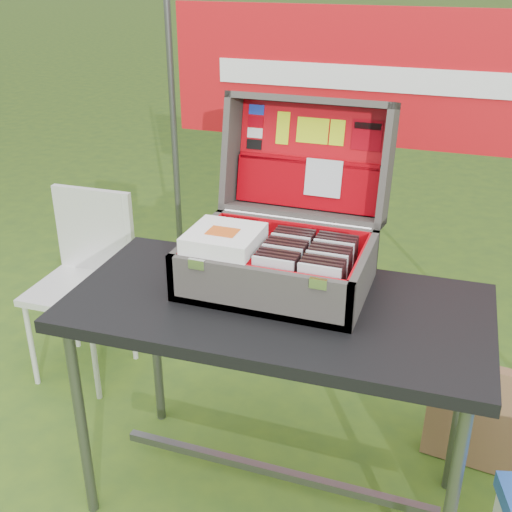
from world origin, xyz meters
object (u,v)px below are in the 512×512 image
at_px(cardboard_box, 481,417).
at_px(suitcase, 284,202).
at_px(table, 275,407).
at_px(chair, 78,292).

bearing_deg(cardboard_box, suitcase, -151.67).
height_order(table, suitcase, suitcase).
xyz_separation_m(table, chair, (-1.05, 0.45, 0.02)).
bearing_deg(table, suitcase, 99.15).
distance_m(suitcase, cardboard_box, 1.14).
xyz_separation_m(table, suitcase, (-0.03, 0.16, 0.66)).
relative_size(table, chair, 1.54).
height_order(chair, cardboard_box, chair).
distance_m(suitcase, chair, 1.24).
xyz_separation_m(chair, cardboard_box, (1.72, -0.01, -0.21)).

